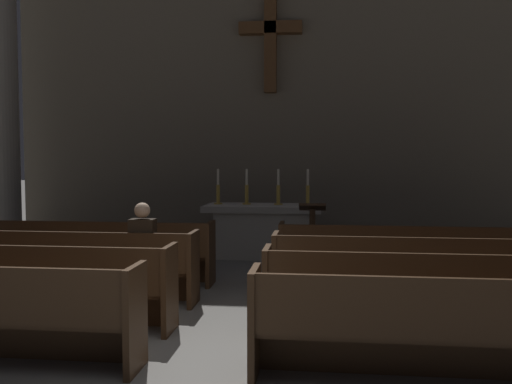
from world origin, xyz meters
TOP-DOWN VIEW (x-y plane):
  - ground_plane at (0.00, 0.00)m, footprint 80.00×80.00m
  - pew_left_row_2 at (-2.37, 1.07)m, footprint 3.75×0.50m
  - pew_left_row_3 at (-2.37, 2.17)m, footprint 3.75×0.50m
  - pew_left_row_4 at (-2.37, 3.28)m, footprint 3.75×0.50m
  - pew_right_row_1 at (2.37, -0.04)m, footprint 3.75×0.50m
  - pew_right_row_2 at (2.37, 1.07)m, footprint 3.75×0.50m
  - pew_right_row_3 at (2.37, 2.17)m, footprint 3.75×0.50m
  - pew_right_row_4 at (2.37, 3.28)m, footprint 3.75×0.50m
  - column_left_second at (-5.21, 5.66)m, footprint 1.01×1.01m
  - altar at (0.00, 5.66)m, footprint 2.20×0.90m
  - candlestick_outer_left at (-0.85, 5.66)m, footprint 0.16×0.16m
  - candlestick_inner_left at (-0.30, 5.66)m, footprint 0.16×0.16m
  - candlestick_inner_right at (0.30, 5.66)m, footprint 0.16×0.16m
  - candlestick_outer_right at (0.85, 5.66)m, footprint 0.16×0.16m
  - apse_with_cross at (0.00, 7.54)m, footprint 11.49×0.50m
  - lectern at (0.96, 4.46)m, footprint 0.44×0.36m
  - lone_worshipper at (-1.17, 2.21)m, footprint 0.32×0.43m

SIDE VIEW (x-z plane):
  - ground_plane at x=0.00m, z-range 0.00..0.00m
  - pew_left_row_2 at x=-2.37m, z-range 0.00..0.95m
  - pew_left_row_3 at x=-2.37m, z-range 0.00..0.95m
  - pew_left_row_4 at x=-2.37m, z-range 0.00..0.95m
  - pew_right_row_1 at x=2.37m, z-range 0.00..0.95m
  - pew_right_row_2 at x=2.37m, z-range 0.00..0.95m
  - pew_right_row_3 at x=2.37m, z-range 0.00..0.95m
  - pew_right_row_4 at x=2.37m, z-range 0.00..0.95m
  - altar at x=0.00m, z-range 0.03..1.04m
  - lectern at x=0.96m, z-range -0.03..1.13m
  - lone_worshipper at x=-1.17m, z-range 0.03..1.35m
  - candlestick_outer_left at x=-0.85m, z-range 0.89..1.56m
  - candlestick_inner_left at x=-0.30m, z-range 0.89..1.56m
  - candlestick_inner_right at x=0.30m, z-range 0.89..1.56m
  - candlestick_outer_right at x=0.85m, z-range 0.89..1.56m
  - column_left_second at x=-5.21m, z-range -0.08..6.53m
  - apse_with_cross at x=0.00m, z-range 0.01..7.92m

